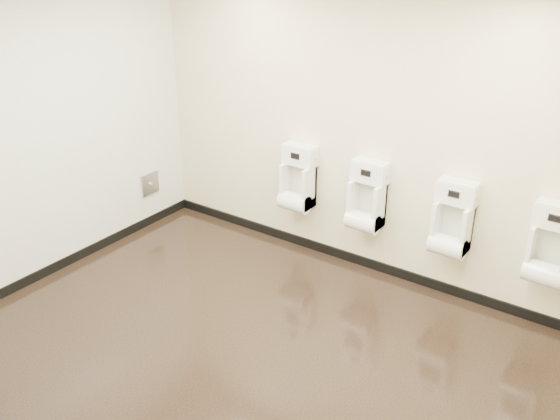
# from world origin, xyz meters

# --- Properties ---
(ground) EXTENTS (5.00, 3.50, 0.00)m
(ground) POSITION_xyz_m (0.00, 0.00, 0.00)
(ground) COLOR black
(ground) RESTS_ON ground
(back_wall) EXTENTS (5.00, 0.02, 2.80)m
(back_wall) POSITION_xyz_m (0.00, 1.75, 1.40)
(back_wall) COLOR beige
(back_wall) RESTS_ON ground
(front_wall) EXTENTS (5.00, 0.02, 2.80)m
(front_wall) POSITION_xyz_m (0.00, -1.75, 1.40)
(front_wall) COLOR beige
(front_wall) RESTS_ON ground
(left_wall) EXTENTS (0.02, 3.50, 2.80)m
(left_wall) POSITION_xyz_m (-2.50, 0.00, 1.40)
(left_wall) COLOR beige
(left_wall) RESTS_ON ground
(tile_overlay_left) EXTENTS (0.01, 3.50, 2.80)m
(tile_overlay_left) POSITION_xyz_m (-2.50, 0.00, 1.40)
(tile_overlay_left) COLOR white
(tile_overlay_left) RESTS_ON ground
(skirting_back) EXTENTS (5.00, 0.02, 0.10)m
(skirting_back) POSITION_xyz_m (0.00, 1.74, 0.05)
(skirting_back) COLOR black
(skirting_back) RESTS_ON ground
(skirting_left) EXTENTS (0.02, 3.50, 0.10)m
(skirting_left) POSITION_xyz_m (-2.49, 0.00, 0.05)
(skirting_left) COLOR black
(skirting_left) RESTS_ON ground
(access_panel) EXTENTS (0.04, 0.25, 0.25)m
(access_panel) POSITION_xyz_m (-2.48, 1.20, 0.50)
(access_panel) COLOR #9E9EA3
(access_panel) RESTS_ON left_wall
(urinal_0) EXTENTS (0.37, 0.27, 0.68)m
(urinal_0) POSITION_xyz_m (-0.74, 1.63, 0.78)
(urinal_0) COLOR white
(urinal_0) RESTS_ON back_wall
(urinal_1) EXTENTS (0.37, 0.27, 0.68)m
(urinal_1) POSITION_xyz_m (0.06, 1.63, 0.78)
(urinal_1) COLOR white
(urinal_1) RESTS_ON back_wall
(urinal_2) EXTENTS (0.37, 0.27, 0.68)m
(urinal_2) POSITION_xyz_m (0.91, 1.63, 0.78)
(urinal_2) COLOR white
(urinal_2) RESTS_ON back_wall
(urinal_3) EXTENTS (0.37, 0.27, 0.68)m
(urinal_3) POSITION_xyz_m (1.74, 1.63, 0.78)
(urinal_3) COLOR white
(urinal_3) RESTS_ON back_wall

